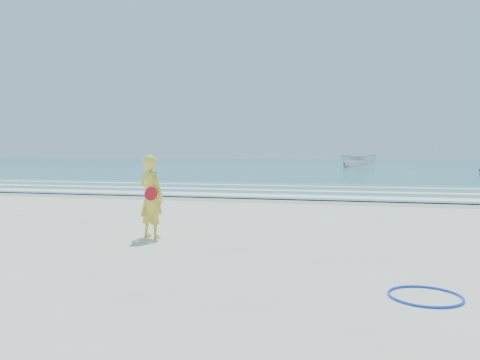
# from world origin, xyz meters

# --- Properties ---
(ground) EXTENTS (400.00, 400.00, 0.00)m
(ground) POSITION_xyz_m (0.00, 0.00, 0.00)
(ground) COLOR silver
(ground) RESTS_ON ground
(wet_sand) EXTENTS (400.00, 2.40, 0.00)m
(wet_sand) POSITION_xyz_m (0.00, 9.00, 0.00)
(wet_sand) COLOR #B2A893
(wet_sand) RESTS_ON ground
(ocean) EXTENTS (400.00, 190.00, 0.04)m
(ocean) POSITION_xyz_m (0.00, 105.00, 0.02)
(ocean) COLOR #19727F
(ocean) RESTS_ON ground
(shallow) EXTENTS (400.00, 10.00, 0.01)m
(shallow) POSITION_xyz_m (0.00, 14.00, 0.04)
(shallow) COLOR #59B7AD
(shallow) RESTS_ON ocean
(foam_near) EXTENTS (400.00, 1.40, 0.01)m
(foam_near) POSITION_xyz_m (0.00, 10.30, 0.05)
(foam_near) COLOR white
(foam_near) RESTS_ON shallow
(foam_mid) EXTENTS (400.00, 0.90, 0.01)m
(foam_mid) POSITION_xyz_m (0.00, 13.20, 0.05)
(foam_mid) COLOR white
(foam_mid) RESTS_ON shallow
(foam_far) EXTENTS (400.00, 0.60, 0.01)m
(foam_far) POSITION_xyz_m (0.00, 16.50, 0.05)
(foam_far) COLOR white
(foam_far) RESTS_ON shallow
(hoop) EXTENTS (1.10, 1.10, 0.03)m
(hoop) POSITION_xyz_m (4.68, -2.30, 0.02)
(hoop) COLOR blue
(hoop) RESTS_ON ground
(boat) EXTENTS (5.17, 2.97, 1.88)m
(boat) POSITION_xyz_m (2.62, 58.49, 0.98)
(boat) COLOR silver
(boat) RESTS_ON ocean
(woman) EXTENTS (0.71, 0.60, 1.67)m
(woman) POSITION_xyz_m (-0.18, 0.47, 0.83)
(woman) COLOR yellow
(woman) RESTS_ON ground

